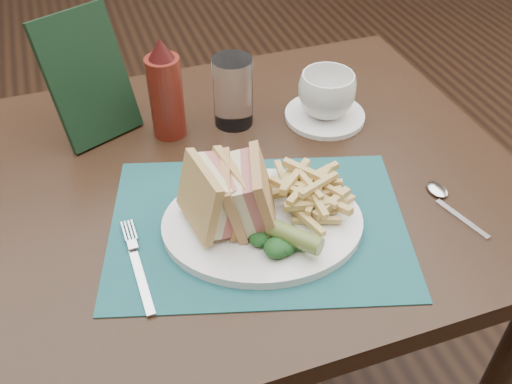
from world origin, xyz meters
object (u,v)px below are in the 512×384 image
placemat (258,225)px  plate (263,223)px  check_presenter (88,78)px  saucer (325,116)px  table_main (248,309)px  drinking_glass (233,92)px  sandwich_half_a (199,200)px  ketchup_bottle (165,88)px  sandwich_half_b (234,193)px  coffee_cup (327,94)px

placemat → plate: (0.00, -0.01, 0.01)m
check_presenter → saucer: bearing=-37.0°
table_main → drinking_glass: size_ratio=6.92×
table_main → plate: (-0.02, -0.13, 0.38)m
sandwich_half_a → ketchup_bottle: bearing=79.1°
drinking_glass → sandwich_half_a: bearing=-116.6°
sandwich_half_a → check_presenter: 0.34m
plate → check_presenter: 0.40m
sandwich_half_b → check_presenter: 0.36m
plate → sandwich_half_b: size_ratio=2.84×
table_main → sandwich_half_a: 0.47m
sandwich_half_a → sandwich_half_b: 0.05m
coffee_cup → drinking_glass: (-0.17, 0.04, 0.01)m
sandwich_half_b → coffee_cup: size_ratio=1.00×
sandwich_half_b → table_main: bearing=80.7°
coffee_cup → table_main: bearing=-151.4°
sandwich_half_b → saucer: sandwich_half_b is taller
sandwich_half_b → placemat: bearing=3.5°
check_presenter → drinking_glass: bearing=-36.1°
placemat → ketchup_bottle: (-0.07, 0.28, 0.09)m
table_main → check_presenter: 0.57m
sandwich_half_a → drinking_glass: drinking_glass is taller
sandwich_half_b → coffee_cup: sandwich_half_b is taller
drinking_glass → check_presenter: check_presenter is taller
plate → ketchup_bottle: bearing=118.6°
table_main → placemat: (-0.02, -0.13, 0.38)m
sandwich_half_a → placemat: bearing=-15.1°
drinking_glass → plate: bearing=-98.7°
plate → sandwich_half_a: size_ratio=2.84×
drinking_glass → coffee_cup: bearing=-14.6°
coffee_cup → check_presenter: bearing=166.6°
sandwich_half_a → ketchup_bottle: size_ratio=0.57×
table_main → coffee_cup: size_ratio=8.57×
placemat → check_presenter: 0.40m
saucer → ketchup_bottle: ketchup_bottle is taller
table_main → coffee_cup: bearing=28.6°
drinking_glass → ketchup_bottle: ketchup_bottle is taller
sandwich_half_a → ketchup_bottle: 0.27m
placemat → table_main: bearing=80.0°
placemat → drinking_glass: (0.05, 0.27, 0.06)m
plate → sandwich_half_b: (-0.04, 0.01, 0.06)m
sandwich_half_b → drinking_glass: (0.08, 0.27, -0.01)m
saucer → check_presenter: 0.43m
drinking_glass → ketchup_bottle: size_ratio=0.70×
saucer → drinking_glass: size_ratio=1.15×
sandwich_half_a → check_presenter: (-0.11, 0.32, 0.04)m
sandwich_half_a → coffee_cup: (0.30, 0.22, -0.02)m
coffee_cup → ketchup_bottle: bearing=170.4°
saucer → ketchup_bottle: size_ratio=0.81×
coffee_cup → ketchup_bottle: size_ratio=0.56×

